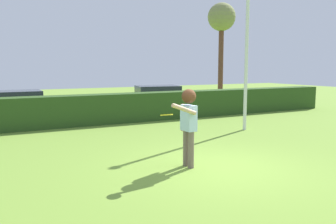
{
  "coord_description": "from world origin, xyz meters",
  "views": [
    {
      "loc": [
        -4.6,
        -6.36,
        2.29
      ],
      "look_at": [
        -0.51,
        1.4,
        1.15
      ],
      "focal_mm": 37.87,
      "sensor_mm": 36.0,
      "label": 1
    }
  ],
  "objects_px": {
    "parked_car_silver": "(14,104)",
    "bare_elm_tree": "(222,21)",
    "frisbee": "(167,115)",
    "person": "(188,118)",
    "lamppost": "(247,41)",
    "parked_car_green": "(158,96)"
  },
  "relations": [
    {
      "from": "lamppost",
      "to": "bare_elm_tree",
      "type": "relative_size",
      "value": 0.88
    },
    {
      "from": "parked_car_green",
      "to": "bare_elm_tree",
      "type": "relative_size",
      "value": 0.68
    },
    {
      "from": "frisbee",
      "to": "bare_elm_tree",
      "type": "distance_m",
      "value": 18.04
    },
    {
      "from": "frisbee",
      "to": "parked_car_green",
      "type": "distance_m",
      "value": 11.74
    },
    {
      "from": "frisbee",
      "to": "lamppost",
      "type": "bearing_deg",
      "value": 35.24
    },
    {
      "from": "person",
      "to": "parked_car_silver",
      "type": "distance_m",
      "value": 9.95
    },
    {
      "from": "lamppost",
      "to": "parked_car_green",
      "type": "relative_size",
      "value": 1.29
    },
    {
      "from": "person",
      "to": "lamppost",
      "type": "distance_m",
      "value": 5.67
    },
    {
      "from": "parked_car_silver",
      "to": "bare_elm_tree",
      "type": "xyz_separation_m",
      "value": [
        13.36,
        3.61,
        4.62
      ]
    },
    {
      "from": "parked_car_silver",
      "to": "lamppost",
      "type": "bearing_deg",
      "value": -41.64
    },
    {
      "from": "person",
      "to": "frisbee",
      "type": "distance_m",
      "value": 0.9
    },
    {
      "from": "person",
      "to": "parked_car_green",
      "type": "bearing_deg",
      "value": 67.48
    },
    {
      "from": "person",
      "to": "parked_car_silver",
      "type": "height_order",
      "value": "person"
    },
    {
      "from": "parked_car_silver",
      "to": "parked_car_green",
      "type": "relative_size",
      "value": 0.95
    },
    {
      "from": "lamppost",
      "to": "frisbee",
      "type": "bearing_deg",
      "value": -144.76
    },
    {
      "from": "parked_car_green",
      "to": "lamppost",
      "type": "bearing_deg",
      "value": -89.66
    },
    {
      "from": "person",
      "to": "bare_elm_tree",
      "type": "distance_m",
      "value": 17.28
    },
    {
      "from": "lamppost",
      "to": "bare_elm_tree",
      "type": "height_order",
      "value": "bare_elm_tree"
    },
    {
      "from": "person",
      "to": "parked_car_green",
      "type": "height_order",
      "value": "person"
    },
    {
      "from": "bare_elm_tree",
      "to": "lamppost",
      "type": "bearing_deg",
      "value": -121.81
    },
    {
      "from": "person",
      "to": "frisbee",
      "type": "height_order",
      "value": "person"
    },
    {
      "from": "frisbee",
      "to": "bare_elm_tree",
      "type": "xyz_separation_m",
      "value": [
        11.23,
        13.54,
        4.0
      ]
    }
  ]
}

